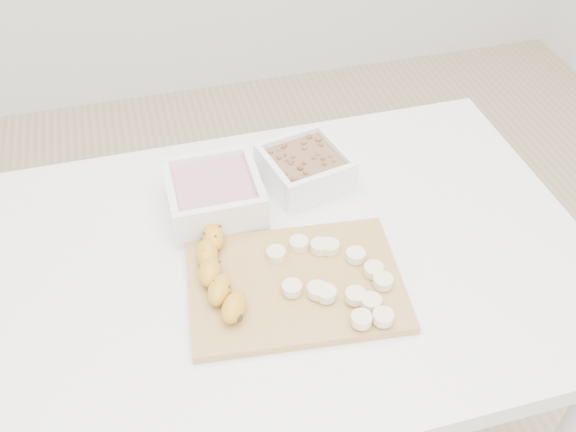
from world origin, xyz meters
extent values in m
cube|color=white|center=(0.00, 0.00, 0.73)|extent=(1.00, 0.70, 0.04)
cylinder|color=white|center=(-0.44, 0.29, 0.35)|extent=(0.05, 0.05, 0.71)
cylinder|color=white|center=(0.44, 0.29, 0.35)|extent=(0.05, 0.05, 0.71)
cube|color=white|center=(-0.10, 0.14, 0.79)|extent=(0.16, 0.16, 0.07)
cube|color=#C5808F|center=(-0.10, 0.14, 0.79)|extent=(0.13, 0.13, 0.04)
cube|color=white|center=(0.07, 0.17, 0.78)|extent=(0.17, 0.17, 0.07)
cube|color=brown|center=(0.07, 0.17, 0.79)|extent=(0.14, 0.14, 0.04)
cube|color=tan|center=(-0.02, -0.07, 0.76)|extent=(0.36, 0.27, 0.01)
cylinder|color=#F6E4B8|center=(-0.03, -0.01, 0.77)|extent=(0.03, 0.03, 0.01)
cylinder|color=#F6E4B8|center=(0.01, 0.00, 0.77)|extent=(0.03, 0.03, 0.01)
cylinder|color=#F6E4B8|center=(0.04, -0.02, 0.77)|extent=(0.03, 0.03, 0.01)
cylinder|color=#F6E4B8|center=(0.06, -0.02, 0.77)|extent=(0.03, 0.03, 0.01)
cylinder|color=#F6E4B8|center=(0.09, -0.05, 0.77)|extent=(0.03, 0.03, 0.01)
cylinder|color=#F6E4B8|center=(0.11, -0.09, 0.77)|extent=(0.03, 0.03, 0.01)
cylinder|color=#F6E4B8|center=(0.11, -0.11, 0.77)|extent=(0.03, 0.03, 0.01)
cylinder|color=#F6E4B8|center=(-0.03, -0.09, 0.78)|extent=(0.03, 0.03, 0.01)
cylinder|color=#F6E4B8|center=(0.01, -0.11, 0.78)|extent=(0.03, 0.03, 0.01)
cylinder|color=#F6E4B8|center=(0.02, -0.12, 0.78)|extent=(0.03, 0.03, 0.01)
cylinder|color=#F6E4B8|center=(0.06, -0.13, 0.78)|extent=(0.03, 0.03, 0.01)
cylinder|color=#F6E4B8|center=(0.08, -0.15, 0.78)|extent=(0.03, 0.03, 0.01)
cylinder|color=#F6E4B8|center=(0.09, -0.18, 0.78)|extent=(0.03, 0.03, 0.01)
cylinder|color=#F6E4B8|center=(0.05, -0.18, 0.78)|extent=(0.03, 0.03, 0.01)
camera|label=1|loc=(-0.20, -0.70, 1.53)|focal=40.00mm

